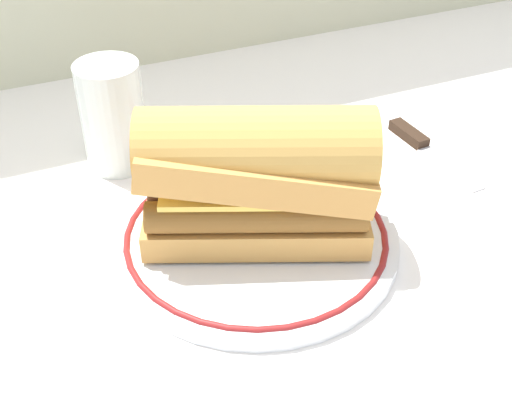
{
  "coord_description": "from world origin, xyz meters",
  "views": [
    {
      "loc": [
        -0.21,
        -0.45,
        0.4
      ],
      "look_at": [
        -0.02,
        -0.02,
        0.04
      ],
      "focal_mm": 47.15,
      "sensor_mm": 36.0,
      "label": 1
    }
  ],
  "objects_px": {
    "sausage_sandwich": "(256,174)",
    "drinking_glass": "(114,122)",
    "plate": "(256,237)",
    "butter_knife": "(426,148)"
  },
  "relations": [
    {
      "from": "butter_knife",
      "to": "sausage_sandwich",
      "type": "bearing_deg",
      "value": -163.26
    },
    {
      "from": "sausage_sandwich",
      "to": "drinking_glass",
      "type": "xyz_separation_m",
      "value": [
        -0.08,
        0.18,
        -0.03
      ]
    },
    {
      "from": "plate",
      "to": "butter_knife",
      "type": "bearing_deg",
      "value": 16.74
    },
    {
      "from": "sausage_sandwich",
      "to": "butter_knife",
      "type": "xyz_separation_m",
      "value": [
        0.24,
        0.07,
        -0.07
      ]
    },
    {
      "from": "sausage_sandwich",
      "to": "butter_knife",
      "type": "height_order",
      "value": "sausage_sandwich"
    },
    {
      "from": "plate",
      "to": "sausage_sandwich",
      "type": "bearing_deg",
      "value": 0.0
    },
    {
      "from": "plate",
      "to": "drinking_glass",
      "type": "relative_size",
      "value": 2.26
    },
    {
      "from": "sausage_sandwich",
      "to": "drinking_glass",
      "type": "bearing_deg",
      "value": 136.83
    },
    {
      "from": "plate",
      "to": "drinking_glass",
      "type": "distance_m",
      "value": 0.21
    },
    {
      "from": "drinking_glass",
      "to": "butter_knife",
      "type": "bearing_deg",
      "value": -19.41
    }
  ]
}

